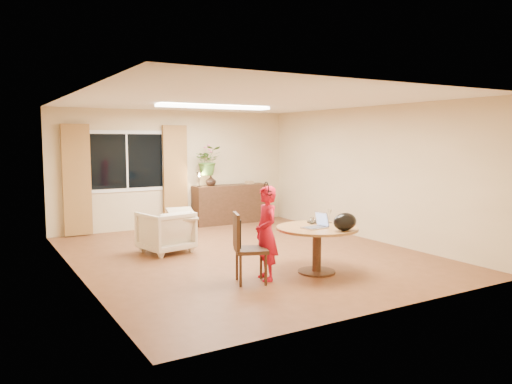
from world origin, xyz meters
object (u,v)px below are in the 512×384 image
child (266,233)px  sideboard (231,204)px  dining_table (317,237)px  dining_chair (251,248)px  armchair (166,231)px

child → sideboard: bearing=168.5°
sideboard → dining_table: bearing=-101.4°
dining_table → dining_chair: (-1.10, 0.04, -0.05)m
dining_table → child: child is taller
dining_table → armchair: armchair is taller
child → armchair: 2.43m
dining_chair → child: (0.26, 0.03, 0.17)m
child → dining_table: bearing=95.2°
child → sideboard: size_ratio=0.73×
child → armchair: (-0.63, 2.33, -0.29)m
dining_chair → armchair: dining_chair is taller
armchair → sideboard: sideboard is taller
dining_table → dining_chair: dining_chair is taller
sideboard → child: bearing=-111.4°
dining_table → child: size_ratio=0.91×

